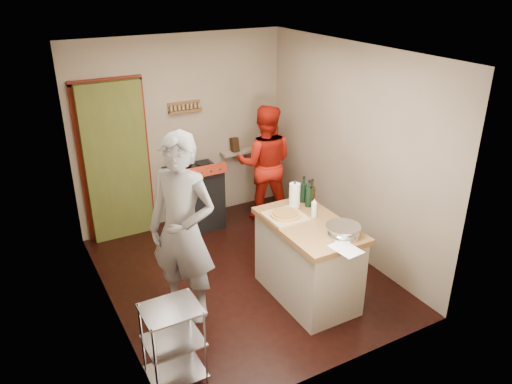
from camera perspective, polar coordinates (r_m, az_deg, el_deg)
floor at (r=6.05m, az=-1.60°, el=-9.44°), size 3.50×3.50×0.00m
back_wall at (r=6.84m, az=-13.47°, el=4.65°), size 3.00×0.44×2.60m
left_wall at (r=4.99m, az=-17.25°, el=-1.23°), size 0.04×3.50×2.60m
right_wall at (r=6.21m, az=10.66°, el=4.54°), size 0.04×3.50×2.60m
ceiling at (r=5.08m, az=-1.96°, el=15.83°), size 3.00×3.50×0.02m
stove at (r=6.98m, az=-6.69°, el=-0.48°), size 0.60×0.63×1.00m
wire_shelving at (r=4.50m, az=-9.42°, el=-16.52°), size 0.48×0.40×0.80m
island at (r=5.47m, az=5.95°, el=-7.53°), size 0.72×1.38×1.23m
person_stripe at (r=4.97m, az=-8.39°, el=-4.36°), size 0.83×0.86×1.99m
person_red at (r=7.03m, az=1.04°, el=3.28°), size 1.02×0.95×1.67m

